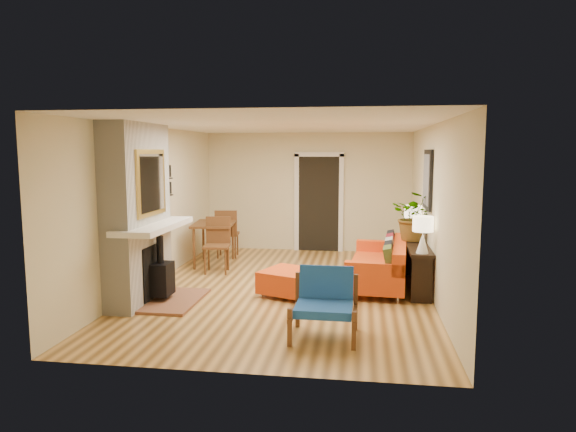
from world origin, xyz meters
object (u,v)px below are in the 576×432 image
blue_chair (325,299)px  console_table (416,253)px  sofa (383,265)px  lamp_near (423,230)px  ottoman (290,281)px  dining_table (218,231)px  lamp_far (413,217)px  houseplant (415,216)px

blue_chair → console_table: bearing=60.8°
sofa → blue_chair: 2.52m
lamp_near → blue_chair: bearing=-129.7°
ottoman → dining_table: 2.62m
blue_chair → lamp_near: lamp_near is taller
lamp_near → dining_table: bearing=151.0°
ottoman → console_table: size_ratio=0.54×
lamp_far → houseplant: 0.47m
sofa → console_table: (0.52, -0.07, 0.22)m
blue_chair → console_table: 2.67m
blue_chair → lamp_far: 3.40m
sofa → ottoman: (-1.44, -0.76, -0.13)m
ottoman → lamp_near: size_ratio=1.85×
dining_table → sofa: bearing=-21.0°
sofa → lamp_far: lamp_far is taller
blue_chair → houseplant: 3.00m
dining_table → lamp_far: 3.70m
ottoman → lamp_near: lamp_near is taller
ottoman → lamp_far: lamp_far is taller
sofa → ottoman: bearing=-152.0°
sofa → blue_chair: same height
console_table → dining_table: bearing=160.9°
ottoman → sofa: bearing=28.0°
blue_chair → dining_table: 4.29m
sofa → console_table: sofa is taller
ottoman → blue_chair: size_ratio=1.23×
lamp_near → lamp_far: same height
ottoman → houseplant: 2.37m
ottoman → dining_table: dining_table is taller
dining_table → lamp_near: bearing=-29.0°
sofa → lamp_near: (0.52, -0.82, 0.71)m
ottoman → lamp_near: bearing=-1.8°
dining_table → console_table: dining_table is taller
blue_chair → console_table: (1.30, 2.32, 0.14)m
sofa → blue_chair: bearing=-108.0°
ottoman → lamp_near: 2.13m
ottoman → lamp_far: size_ratio=1.85×
console_table → houseplant: bearing=92.0°
sofa → blue_chair: (-0.78, -2.39, 0.08)m
sofa → lamp_near: 1.21m
blue_chair → houseplant: size_ratio=0.97×
sofa → ottoman: size_ratio=2.12×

